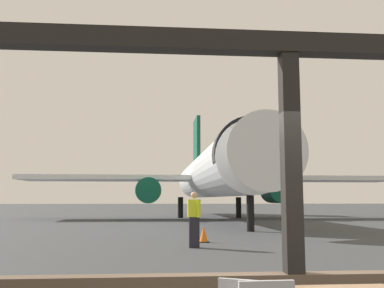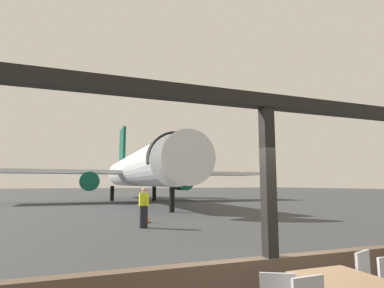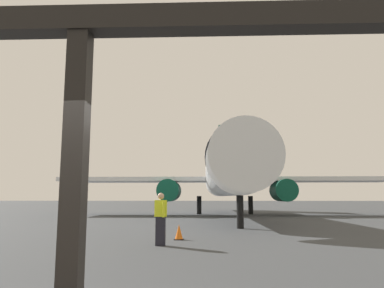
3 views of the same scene
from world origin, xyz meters
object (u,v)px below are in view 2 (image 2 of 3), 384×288
at_px(cafe_chair_window_right, 371,281).
at_px(airplane, 139,169).
at_px(traffic_cone, 147,217).
at_px(ground_crew_worker, 144,207).

distance_m(cafe_chair_window_right, airplane, 29.84).
distance_m(airplane, traffic_cone, 18.11).
height_order(cafe_chair_window_right, ground_crew_worker, ground_crew_worker).
bearing_deg(ground_crew_worker, cafe_chair_window_right, -83.66).
relative_size(cafe_chair_window_right, airplane, 0.03).
xyz_separation_m(cafe_chair_window_right, traffic_cone, (-0.65, 12.01, -0.29)).
height_order(airplane, ground_crew_worker, airplane).
height_order(ground_crew_worker, traffic_cone, ground_crew_worker).
bearing_deg(cafe_chair_window_right, traffic_cone, 93.09).
bearing_deg(ground_crew_worker, traffic_cone, 74.13).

